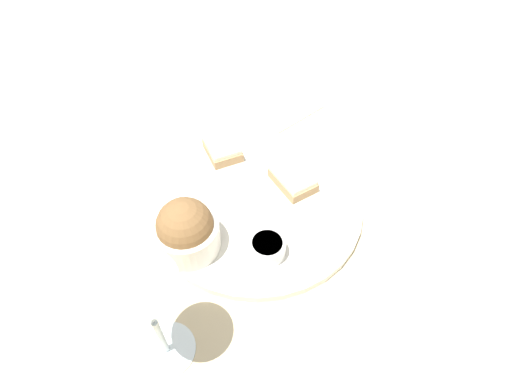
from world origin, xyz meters
TOP-DOWN VIEW (x-y plane):
  - ground_plane at (0.00, 0.00)m, footprint 4.00×4.00m
  - dinner_plate at (0.00, 0.00)m, footprint 0.35×0.35m
  - salad_bowl at (0.06, -0.12)m, footprint 0.10×0.10m
  - sauce_ramekin at (0.10, -0.01)m, footprint 0.05×0.05m
  - cheese_toast_near at (-0.02, 0.07)m, footprint 0.09×0.07m
  - cheese_toast_far at (-0.12, -0.04)m, footprint 0.08×0.07m
  - wine_glass at (0.21, -0.16)m, footprint 0.08×0.08m
  - napkin at (-0.25, 0.11)m, footprint 0.16×0.17m

SIDE VIEW (x-z plane):
  - ground_plane at x=0.00m, z-range 0.00..0.00m
  - napkin at x=-0.25m, z-range 0.00..0.01m
  - dinner_plate at x=0.00m, z-range 0.00..0.01m
  - cheese_toast_far at x=-0.12m, z-range 0.01..0.04m
  - cheese_toast_near at x=-0.02m, z-range 0.01..0.04m
  - sauce_ramekin at x=0.10m, z-range 0.02..0.04m
  - salad_bowl at x=0.06m, z-range 0.01..0.10m
  - wine_glass at x=0.21m, z-range 0.04..0.21m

